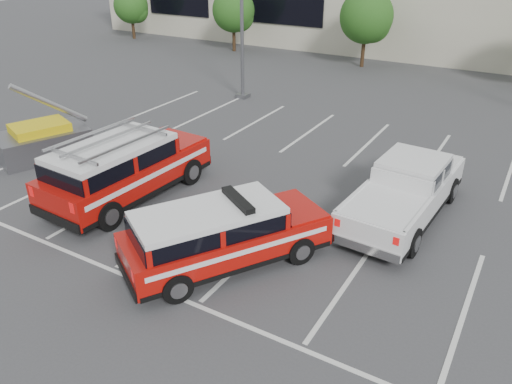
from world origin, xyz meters
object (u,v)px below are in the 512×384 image
fire_chief_suv (223,239)px  ladder_suv (125,172)px  tree_left (235,12)px  white_pickup (404,196)px  tree_mid_left (368,18)px  utility_rig (40,141)px  tree_far_left (132,7)px

fire_chief_suv → ladder_suv: size_ratio=0.94×
tree_left → ladder_suv: 23.82m
white_pickup → ladder_suv: bearing=-154.1°
tree_mid_left → fire_chief_suv: bearing=-79.0°
fire_chief_suv → utility_rig: (-10.18, 2.41, -0.16)m
fire_chief_suv → white_pickup: fire_chief_suv is taller
tree_left → tree_far_left: bearing=-180.0°
white_pickup → utility_rig: bearing=-166.2°
fire_chief_suv → utility_rig: bearing=-161.5°
tree_mid_left → ladder_suv: tree_mid_left is taller
tree_left → tree_mid_left: (10.00, 0.00, 0.27)m
utility_rig → tree_far_left: bearing=145.4°
tree_left → ladder_suv: (9.71, -21.67, -1.87)m
tree_far_left → white_pickup: bearing=-33.4°
tree_mid_left → utility_rig: bearing=-105.3°
tree_far_left → ladder_suv: bearing=-47.7°
tree_mid_left → fire_chief_suv: size_ratio=0.88×
tree_far_left → tree_mid_left: 20.01m
tree_mid_left → ladder_suv: bearing=-90.8°
tree_mid_left → ladder_suv: 21.78m
tree_far_left → utility_rig: 25.29m
fire_chief_suv → utility_rig: size_ratio=1.41×
tree_mid_left → white_pickup: 20.09m
tree_far_left → utility_rig: (14.32, -20.75, -1.91)m
tree_far_left → white_pickup: (27.82, -18.36, -1.80)m
tree_far_left → tree_left: bearing=0.0°
fire_chief_suv → white_pickup: (3.31, 4.81, -0.05)m
tree_mid_left → utility_rig: 21.65m
white_pickup → ladder_suv: size_ratio=1.01×
tree_mid_left → white_pickup: bearing=-66.9°
tree_mid_left → white_pickup: (7.82, -18.36, -2.33)m
tree_mid_left → fire_chief_suv: (4.51, -23.16, -2.28)m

